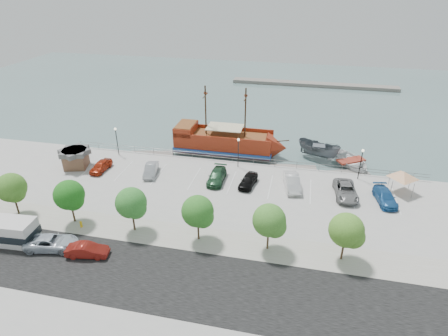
# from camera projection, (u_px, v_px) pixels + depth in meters

# --- Properties ---
(ground) EXTENTS (160.00, 160.00, 0.00)m
(ground) POSITION_uv_depth(u_px,v_px,m) (228.00, 197.00, 47.00)
(ground) COLOR #4E6B69
(land_slab) EXTENTS (100.00, 58.00, 1.20)m
(land_slab) POSITION_uv_depth(u_px,v_px,m) (172.00, 336.00, 28.67)
(land_slab) COLOR #A1A09F
(land_slab) RESTS_ON ground
(street) EXTENTS (100.00, 8.00, 0.04)m
(street) POSITION_uv_depth(u_px,v_px,m) (191.00, 283.00, 32.70)
(street) COLOR black
(street) RESTS_ON land_slab
(sidewalk) EXTENTS (100.00, 4.00, 0.05)m
(sidewalk) POSITION_uv_depth(u_px,v_px,m) (208.00, 240.00, 37.89)
(sidewalk) COLOR gray
(sidewalk) RESTS_ON land_slab
(seawall_railing) EXTENTS (50.00, 0.06, 1.00)m
(seawall_railing) POSITION_uv_depth(u_px,v_px,m) (240.00, 159.00, 53.03)
(seawall_railing) COLOR slate
(seawall_railing) RESTS_ON land_slab
(far_shore) EXTENTS (40.00, 3.00, 0.80)m
(far_shore) POSITION_uv_depth(u_px,v_px,m) (313.00, 84.00, 92.43)
(far_shore) COLOR slate
(far_shore) RESTS_ON ground
(pirate_ship) EXTENTS (17.45, 4.92, 10.99)m
(pirate_ship) POSITION_uv_depth(u_px,v_px,m) (232.00, 143.00, 57.33)
(pirate_ship) COLOR maroon
(pirate_ship) RESTS_ON ground
(patrol_boat) EXTENTS (7.09, 5.16, 2.58)m
(patrol_boat) POSITION_uv_depth(u_px,v_px,m) (318.00, 151.00, 55.97)
(patrol_boat) COLOR #595F65
(patrol_boat) RESTS_ON ground
(speedboat) EXTENTS (7.78, 8.42, 1.42)m
(speedboat) POSITION_uv_depth(u_px,v_px,m) (351.00, 163.00, 53.90)
(speedboat) COLOR silver
(speedboat) RESTS_ON ground
(dock_west) EXTENTS (6.92, 3.33, 0.38)m
(dock_west) POSITION_uv_depth(u_px,v_px,m) (151.00, 154.00, 57.54)
(dock_west) COLOR slate
(dock_west) RESTS_ON ground
(dock_mid) EXTENTS (6.70, 2.77, 0.37)m
(dock_mid) POSITION_uv_depth(u_px,v_px,m) (293.00, 169.00, 53.42)
(dock_mid) COLOR gray
(dock_mid) RESTS_ON ground
(dock_east) EXTENTS (6.70, 3.92, 0.37)m
(dock_east) POSITION_uv_depth(u_px,v_px,m) (345.00, 174.00, 52.05)
(dock_east) COLOR gray
(dock_east) RESTS_ON ground
(shed) EXTENTS (3.96, 3.96, 2.64)m
(shed) POSITION_uv_depth(u_px,v_px,m) (76.00, 158.00, 51.49)
(shed) COLOR brown
(shed) RESTS_ON land_slab
(canopy_tent) EXTENTS (4.13, 4.13, 3.22)m
(canopy_tent) POSITION_uv_depth(u_px,v_px,m) (404.00, 172.00, 44.95)
(canopy_tent) COLOR slate
(canopy_tent) RESTS_ON land_slab
(street_van) EXTENTS (5.36, 3.24, 1.39)m
(street_van) POSITION_uv_depth(u_px,v_px,m) (51.00, 242.00, 36.50)
(street_van) COLOR silver
(street_van) RESTS_ON street
(street_sedan) EXTENTS (4.18, 2.07, 1.32)m
(street_sedan) POSITION_uv_depth(u_px,v_px,m) (87.00, 250.00, 35.54)
(street_sedan) COLOR maroon
(street_sedan) RESTS_ON street
(shuttle_bus) EXTENTS (7.33, 2.99, 2.53)m
(shuttle_bus) POSITION_uv_depth(u_px,v_px,m) (1.00, 231.00, 37.28)
(shuttle_bus) COLOR silver
(shuttle_bus) RESTS_ON street
(fire_hydrant) EXTENTS (0.28, 0.28, 0.80)m
(fire_hydrant) POSITION_uv_depth(u_px,v_px,m) (81.00, 224.00, 39.61)
(fire_hydrant) COLOR gold
(fire_hydrant) RESTS_ON sidewalk
(lamp_post_left) EXTENTS (0.36, 0.36, 4.28)m
(lamp_post_left) POSITION_uv_depth(u_px,v_px,m) (116.00, 136.00, 54.21)
(lamp_post_left) COLOR black
(lamp_post_left) RESTS_ON land_slab
(lamp_post_mid) EXTENTS (0.36, 0.36, 4.28)m
(lamp_post_mid) POSITION_uv_depth(u_px,v_px,m) (238.00, 148.00, 50.78)
(lamp_post_mid) COLOR black
(lamp_post_mid) RESTS_ON land_slab
(lamp_post_right) EXTENTS (0.36, 0.36, 4.28)m
(lamp_post_right) POSITION_uv_depth(u_px,v_px,m) (361.00, 159.00, 47.73)
(lamp_post_right) COLOR black
(lamp_post_right) RESTS_ON land_slab
(tree_a) EXTENTS (3.30, 3.20, 5.00)m
(tree_a) POSITION_uv_depth(u_px,v_px,m) (12.00, 189.00, 40.46)
(tree_a) COLOR #473321
(tree_a) RESTS_ON sidewalk
(tree_b) EXTENTS (3.30, 3.20, 5.00)m
(tree_b) POSITION_uv_depth(u_px,v_px,m) (70.00, 196.00, 39.12)
(tree_b) COLOR #473321
(tree_b) RESTS_ON sidewalk
(tree_c) EXTENTS (3.30, 3.20, 5.00)m
(tree_c) POSITION_uv_depth(u_px,v_px,m) (132.00, 204.00, 37.79)
(tree_c) COLOR #473321
(tree_c) RESTS_ON sidewalk
(tree_d) EXTENTS (3.30, 3.20, 5.00)m
(tree_d) POSITION_uv_depth(u_px,v_px,m) (199.00, 213.00, 36.46)
(tree_d) COLOR #473321
(tree_d) RESTS_ON sidewalk
(tree_e) EXTENTS (3.30, 3.20, 5.00)m
(tree_e) POSITION_uv_depth(u_px,v_px,m) (271.00, 222.00, 35.12)
(tree_e) COLOR #473321
(tree_e) RESTS_ON sidewalk
(tree_f) EXTENTS (3.30, 3.20, 5.00)m
(tree_f) POSITION_uv_depth(u_px,v_px,m) (348.00, 232.00, 33.79)
(tree_f) COLOR #473321
(tree_f) RESTS_ON sidewalk
(parked_car_a) EXTENTS (1.81, 4.09, 1.37)m
(parked_car_a) POSITION_uv_depth(u_px,v_px,m) (101.00, 166.00, 50.87)
(parked_car_a) COLOR #A02810
(parked_car_a) RESTS_ON land_slab
(parked_car_b) EXTENTS (2.27, 4.38, 1.38)m
(parked_car_b) POSITION_uv_depth(u_px,v_px,m) (151.00, 170.00, 49.91)
(parked_car_b) COLOR #9EA0A5
(parked_car_b) RESTS_ON land_slab
(parked_car_d) EXTENTS (2.06, 4.91, 1.41)m
(parked_car_d) POSITION_uv_depth(u_px,v_px,m) (217.00, 176.00, 48.26)
(parked_car_d) COLOR #214A2C
(parked_car_d) RESTS_ON land_slab
(parked_car_e) EXTENTS (2.32, 4.37, 1.42)m
(parked_car_e) POSITION_uv_depth(u_px,v_px,m) (248.00, 180.00, 47.30)
(parked_car_e) COLOR black
(parked_car_e) RESTS_ON land_slab
(parked_car_f) EXTENTS (2.66, 5.17, 1.62)m
(parked_car_f) POSITION_uv_depth(u_px,v_px,m) (292.00, 182.00, 46.73)
(parked_car_f) COLOR silver
(parked_car_f) RESTS_ON land_slab
(parked_car_g) EXTENTS (2.97, 5.59, 1.50)m
(parked_car_g) POSITION_uv_depth(u_px,v_px,m) (346.00, 191.00, 45.02)
(parked_car_g) COLOR gray
(parked_car_g) RESTS_ON land_slab
(parked_car_h) EXTENTS (2.72, 5.05, 1.39)m
(parked_car_h) POSITION_uv_depth(u_px,v_px,m) (385.00, 197.00, 43.91)
(parked_car_h) COLOR #215895
(parked_car_h) RESTS_ON land_slab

